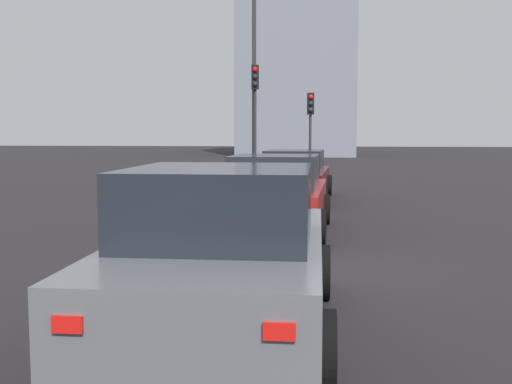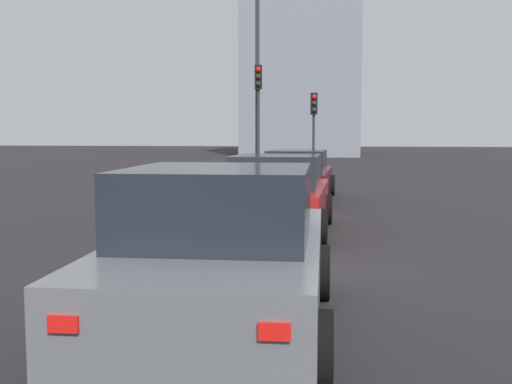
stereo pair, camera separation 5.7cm
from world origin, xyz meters
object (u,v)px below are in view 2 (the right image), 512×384
at_px(street_lamp_kerbside, 257,70).
at_px(car_grey_third, 222,255).
at_px(car_red_second, 278,196).
at_px(traffic_light_near_left, 314,117).
at_px(car_maroon_lead, 298,176).
at_px(traffic_light_near_right, 258,99).

bearing_deg(street_lamp_kerbside, car_grey_third, -173.75).
distance_m(car_red_second, street_lamp_kerbside, 12.80).
relative_size(traffic_light_near_left, street_lamp_kerbside, 0.49).
bearing_deg(street_lamp_kerbside, traffic_light_near_left, -46.28).
height_order(car_maroon_lead, traffic_light_near_left, traffic_light_near_left).
relative_size(car_maroon_lead, traffic_light_near_right, 1.06).
distance_m(car_maroon_lead, traffic_light_near_right, 6.44).
bearing_deg(car_maroon_lead, street_lamp_kerbside, 19.60).
relative_size(car_red_second, car_grey_third, 0.97).
xyz_separation_m(car_red_second, car_grey_third, (-6.04, -0.04, 0.04)).
relative_size(car_grey_third, street_lamp_kerbside, 0.58).
height_order(car_red_second, traffic_light_near_left, traffic_light_near_left).
height_order(car_grey_third, traffic_light_near_left, traffic_light_near_left).
distance_m(car_maroon_lead, traffic_light_near_left, 8.54).
xyz_separation_m(car_red_second, traffic_light_near_right, (11.47, 1.83, 2.47)).
bearing_deg(car_maroon_lead, traffic_light_near_right, 20.41).
relative_size(car_maroon_lead, traffic_light_near_left, 1.32).
bearing_deg(traffic_light_near_right, car_maroon_lead, 10.09).
bearing_deg(traffic_light_near_right, street_lamp_kerbside, -177.94).
height_order(car_maroon_lead, traffic_light_near_right, traffic_light_near_right).
distance_m(car_grey_third, street_lamp_kerbside, 18.62).
bearing_deg(car_red_second, traffic_light_near_right, 10.45).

